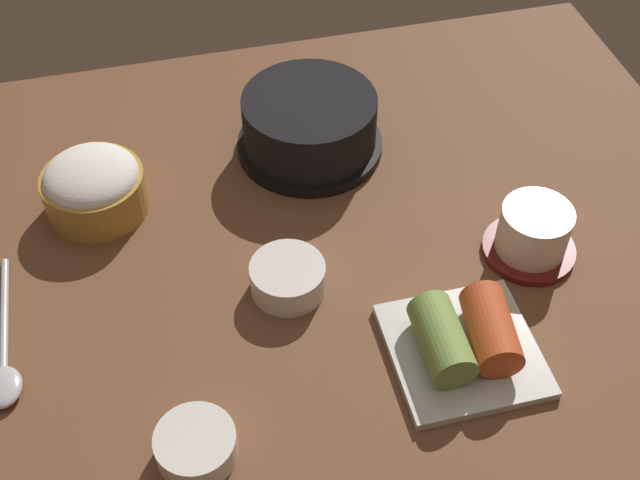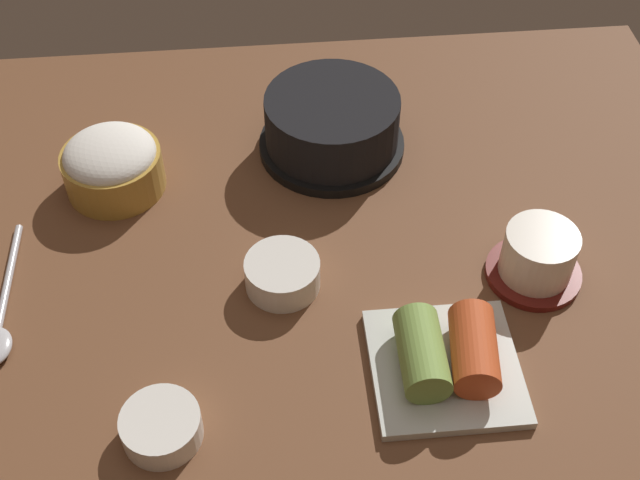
# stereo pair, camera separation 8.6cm
# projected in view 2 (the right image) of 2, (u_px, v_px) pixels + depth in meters

# --- Properties ---
(dining_table) EXTENTS (1.00, 0.76, 0.02)m
(dining_table) POSITION_uv_depth(u_px,v_px,m) (300.00, 253.00, 0.90)
(dining_table) COLOR brown
(dining_table) RESTS_ON ground
(stone_pot) EXTENTS (0.17, 0.17, 0.07)m
(stone_pot) POSITION_uv_depth(u_px,v_px,m) (332.00, 124.00, 0.97)
(stone_pot) COLOR black
(stone_pot) RESTS_ON dining_table
(rice_bowl) EXTENTS (0.11, 0.11, 0.07)m
(rice_bowl) POSITION_uv_depth(u_px,v_px,m) (112.00, 164.00, 0.93)
(rice_bowl) COLOR #B78C38
(rice_bowl) RESTS_ON dining_table
(tea_cup_with_saucer) EXTENTS (0.10, 0.10, 0.06)m
(tea_cup_with_saucer) POSITION_uv_depth(u_px,v_px,m) (538.00, 257.00, 0.84)
(tea_cup_with_saucer) COLOR maroon
(tea_cup_with_saucer) RESTS_ON dining_table
(banchan_cup_center) EXTENTS (0.08, 0.08, 0.03)m
(banchan_cup_center) POSITION_uv_depth(u_px,v_px,m) (282.00, 273.00, 0.84)
(banchan_cup_center) COLOR white
(banchan_cup_center) RESTS_ON dining_table
(kimchi_plate) EXTENTS (0.14, 0.14, 0.05)m
(kimchi_plate) POSITION_uv_depth(u_px,v_px,m) (447.00, 357.00, 0.77)
(kimchi_plate) COLOR silver
(kimchi_plate) RESTS_ON dining_table
(side_bowl_near) EXTENTS (0.07, 0.07, 0.03)m
(side_bowl_near) POSITION_uv_depth(u_px,v_px,m) (161.00, 426.00, 0.73)
(side_bowl_near) COLOR white
(side_bowl_near) RESTS_ON dining_table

